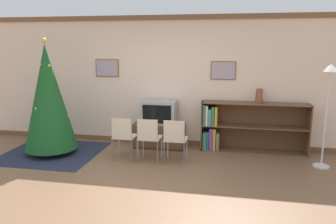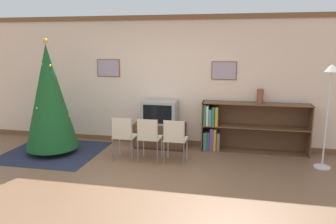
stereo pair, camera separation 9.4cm
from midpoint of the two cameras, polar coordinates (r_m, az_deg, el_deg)
The scene contains 12 objects.
ground_plane at distance 4.98m, azimuth -5.44°, elevation -13.51°, with size 24.00×24.00×0.00m, color brown.
wall_back at distance 6.91m, azimuth 0.30°, elevation 5.35°, with size 8.59×0.11×2.70m.
area_rug at distance 6.96m, azimuth -18.95°, elevation -6.62°, with size 1.84×1.73×0.01m.
christmas_tree at distance 6.71m, azimuth -19.58°, elevation 2.43°, with size 1.00×1.00×2.23m.
tv_console at distance 6.85m, azimuth -1.01°, elevation -4.04°, with size 1.04×0.48×0.51m.
television at distance 6.73m, azimuth -1.03°, elevation -0.00°, with size 0.71×0.47×0.48m.
folding_chair_left at distance 6.09m, azimuth -7.31°, elevation -4.05°, with size 0.40×0.40×0.82m.
folding_chair_center at distance 5.96m, azimuth -2.91°, elevation -4.34°, with size 0.40×0.40×0.82m.
folding_chair_right at distance 5.86m, azimuth 1.66°, elevation -4.61°, with size 0.40×0.40×0.82m.
bookshelf at distance 6.71m, azimuth 12.28°, elevation -2.67°, with size 2.07×0.36×0.99m.
vase at distance 6.61m, azimuth 16.13°, elevation 2.70°, with size 0.13×0.13×0.28m.
standing_lamp at distance 6.11m, azimuth 26.73°, elevation 3.52°, with size 0.28×0.28×1.80m.
Camera 2 is at (1.41, -4.29, 2.12)m, focal length 35.00 mm.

